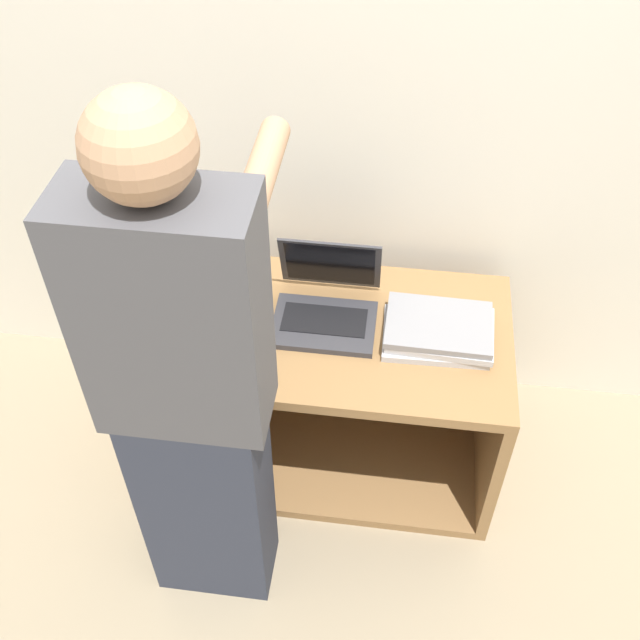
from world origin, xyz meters
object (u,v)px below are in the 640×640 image
object	(u,v)px
laptop_open	(326,304)
laptop_stack_right	(438,331)
laptop_stack_left	(213,302)
person	(189,399)

from	to	relation	value
laptop_open	laptop_stack_right	xyz separation A→B (m)	(0.34, -0.05, -0.02)
laptop_stack_left	person	distance (m)	0.51
laptop_stack_left	person	world-z (taller)	person
laptop_stack_left	laptop_stack_right	size ratio (longest dim) A/B	1.01
laptop_stack_left	person	size ratio (longest dim) A/B	0.21
laptop_stack_right	person	world-z (taller)	person
laptop_stack_left	laptop_stack_right	world-z (taller)	laptop_stack_left
laptop_open	laptop_stack_left	size ratio (longest dim) A/B	0.93
laptop_open	laptop_stack_left	world-z (taller)	laptop_open
laptop_stack_left	laptop_stack_right	distance (m)	0.68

